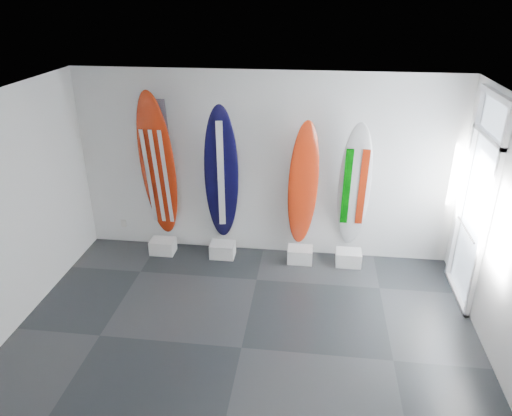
# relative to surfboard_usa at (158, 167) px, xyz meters

# --- Properties ---
(floor) EXTENTS (6.00, 6.00, 0.00)m
(floor) POSITION_rel_surfboard_usa_xyz_m (1.67, -2.28, -1.49)
(floor) COLOR black
(floor) RESTS_ON ground
(ceiling) EXTENTS (6.00, 6.00, 0.00)m
(ceiling) POSITION_rel_surfboard_usa_xyz_m (1.67, -2.28, 1.51)
(ceiling) COLOR white
(ceiling) RESTS_ON wall_back
(wall_back) EXTENTS (6.00, 0.00, 6.00)m
(wall_back) POSITION_rel_surfboard_usa_xyz_m (1.67, 0.22, 0.01)
(wall_back) COLOR white
(wall_back) RESTS_ON ground
(display_block_usa) EXTENTS (0.40, 0.30, 0.24)m
(display_block_usa) POSITION_rel_surfboard_usa_xyz_m (0.00, -0.10, -1.37)
(display_block_usa) COLOR white
(display_block_usa) RESTS_ON floor
(surfboard_usa) EXTENTS (0.59, 0.49, 2.52)m
(surfboard_usa) POSITION_rel_surfboard_usa_xyz_m (0.00, 0.00, 0.00)
(surfboard_usa) COLOR maroon
(surfboard_usa) RESTS_ON display_block_usa
(display_block_navy) EXTENTS (0.40, 0.30, 0.24)m
(display_block_navy) POSITION_rel_surfboard_usa_xyz_m (1.02, -0.10, -1.37)
(display_block_navy) COLOR white
(display_block_navy) RESTS_ON floor
(surfboard_navy) EXTENTS (0.61, 0.54, 2.34)m
(surfboard_navy) POSITION_rel_surfboard_usa_xyz_m (1.02, 0.00, -0.09)
(surfboard_navy) COLOR black
(surfboard_navy) RESTS_ON display_block_navy
(display_block_swiss) EXTENTS (0.40, 0.30, 0.24)m
(display_block_swiss) POSITION_rel_surfboard_usa_xyz_m (2.31, -0.10, -1.37)
(display_block_swiss) COLOR white
(display_block_swiss) RESTS_ON floor
(surfboard_swiss) EXTENTS (0.55, 0.43, 2.13)m
(surfboard_swiss) POSITION_rel_surfboard_usa_xyz_m (2.31, 0.00, -0.20)
(surfboard_swiss) COLOR maroon
(surfboard_swiss) RESTS_ON display_block_swiss
(display_block_italy) EXTENTS (0.40, 0.30, 0.24)m
(display_block_italy) POSITION_rel_surfboard_usa_xyz_m (3.08, -0.10, -1.37)
(display_block_italy) COLOR white
(display_block_italy) RESTS_ON floor
(surfboard_italy) EXTENTS (0.49, 0.45, 2.15)m
(surfboard_italy) POSITION_rel_surfboard_usa_xyz_m (3.08, 0.00, -0.19)
(surfboard_italy) COLOR silver
(surfboard_italy) RESTS_ON display_block_italy
(wall_outlet) EXTENTS (0.09, 0.02, 0.13)m
(wall_outlet) POSITION_rel_surfboard_usa_xyz_m (-0.78, 0.20, -1.14)
(wall_outlet) COLOR silver
(wall_outlet) RESTS_ON wall_back
(glass_door) EXTENTS (0.12, 1.16, 2.85)m
(glass_door) POSITION_rel_surfboard_usa_xyz_m (4.64, -0.73, -0.07)
(glass_door) COLOR white
(glass_door) RESTS_ON floor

